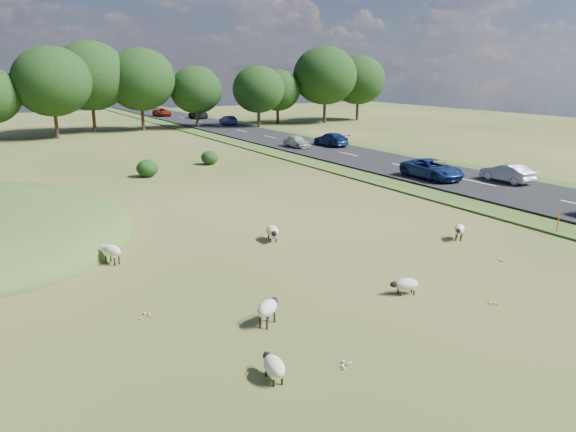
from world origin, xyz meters
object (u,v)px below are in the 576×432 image
object	(u,v)px
marker_post	(558,222)
sheep_5	(406,284)
car_5	(198,114)
sheep_0	(268,308)
sheep_4	(459,229)
car_1	(432,169)
car_4	(162,112)
sheep_1	(272,231)
car_0	(228,120)
car_2	(331,139)
sheep_2	(111,251)
car_6	(507,173)
car_3	(297,141)
sheep_3	(274,366)

from	to	relation	value
marker_post	sheep_5	bearing A→B (deg)	-169.19
marker_post	car_5	world-z (taller)	car_5
sheep_0	sheep_4	world-z (taller)	sheep_0
car_1	car_4	bearing A→B (deg)	90.00
sheep_5	car_1	world-z (taller)	car_1
sheep_4	car_1	size ratio (longest dim) A/B	0.20
sheep_1	car_0	world-z (taller)	car_0
sheep_4	sheep_5	bearing A→B (deg)	-8.38
sheep_4	car_5	bearing A→B (deg)	-139.06
sheep_4	car_2	size ratio (longest dim) A/B	0.22
marker_post	sheep_2	bearing A→B (deg)	162.42
car_2	sheep_4	bearing A→B (deg)	67.01
car_1	car_4	world-z (taller)	car_1
marker_post	car_5	bearing A→B (deg)	83.70
marker_post	sheep_2	distance (m)	21.71
sheep_4	car_1	distance (m)	14.81
sheep_1	car_6	distance (m)	21.34
sheep_0	car_3	distance (m)	41.27
sheep_1	sheep_3	bearing A→B (deg)	-9.26
car_0	sheep_4	bearing A→B (deg)	77.27
sheep_4	car_0	world-z (taller)	car_0
sheep_3	car_3	bearing A→B (deg)	-24.34
sheep_1	car_3	bearing A→B (deg)	166.10
sheep_1	car_3	size ratio (longest dim) A/B	0.37
sheep_2	car_4	world-z (taller)	car_4
sheep_4	sheep_5	xyz separation A→B (m)	(-6.90, -4.00, -0.14)
sheep_1	car_2	bearing A→B (deg)	160.01
car_4	car_6	bearing A→B (deg)	-86.85
sheep_0	car_0	distance (m)	66.42
marker_post	sheep_0	world-z (taller)	marker_post
marker_post	sheep_2	size ratio (longest dim) A/B	0.99
sheep_2	car_6	xyz separation A→B (m)	(28.59, 3.16, 0.31)
car_4	car_6	distance (m)	69.25
car_3	car_1	bearing A→B (deg)	-90.00
sheep_5	car_4	xyz separation A→B (m)	(16.11, 81.16, 0.51)
sheep_2	car_5	xyz separation A→B (m)	(28.59, 64.95, 0.38)
sheep_1	car_6	size ratio (longest dim) A/B	0.35
sheep_3	car_1	distance (m)	29.57
sheep_1	sheep_5	size ratio (longest dim) A/B	1.19
sheep_4	car_5	distance (m)	71.00
sheep_5	car_1	distance (m)	22.43
car_0	car_1	bearing A→B (deg)	85.28
sheep_0	car_5	xyz separation A→B (m)	(25.52, 73.54, 0.37)
car_4	car_1	bearing A→B (deg)	-90.00
sheep_0	sheep_2	distance (m)	9.12
sheep_4	car_2	xyz separation A→B (m)	(13.01, 30.66, 0.39)
car_0	marker_post	bearing A→B (deg)	82.42
sheep_5	car_1	bearing A→B (deg)	-116.68
sheep_3	sheep_2	bearing A→B (deg)	14.89
sheep_0	car_4	size ratio (longest dim) A/B	0.24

